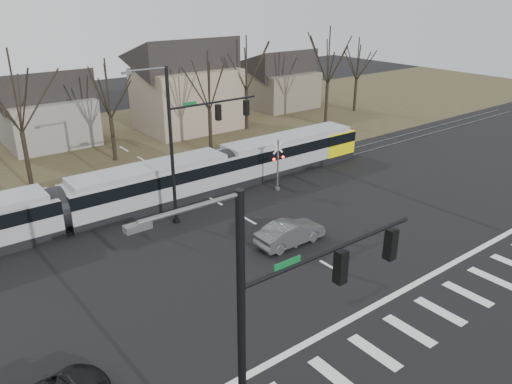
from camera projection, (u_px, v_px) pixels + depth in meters
ground at (360, 283)px, 26.26m from camera, size 140.00×140.00×0.00m
grass_verge at (116, 144)px, 49.75m from camera, size 140.00×28.00×0.01m
crosswalk at (425, 320)px, 23.33m from camera, size 27.00×2.60×0.01m
stop_line at (387, 299)px, 24.94m from camera, size 28.00×0.35×0.01m
lane_dashes at (200, 192)px, 38.00m from camera, size 0.18×30.00×0.01m
rail_pair at (201, 193)px, 37.85m from camera, size 90.00×1.52×0.06m
tram at (149, 184)px, 35.08m from camera, size 39.42×2.93×2.99m
sedan at (290, 233)px, 30.09m from camera, size 1.62×4.52×1.48m
signal_pole_near_left at (288, 327)px, 13.83m from camera, size 9.28×0.44×10.20m
signal_pole_far at (193, 135)px, 31.92m from camera, size 9.28×0.44×10.20m
rail_crossing_signal at (278, 167)px, 37.76m from camera, size 1.08×0.36×4.00m
tree_row at (158, 102)px, 44.58m from camera, size 59.20×7.20×10.00m
house_b at (46, 105)px, 48.36m from camera, size 8.64×7.56×7.65m
house_c at (186, 81)px, 53.58m from camera, size 10.80×8.64×10.10m
house_d at (281, 76)px, 63.99m from camera, size 8.64×7.56×7.65m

